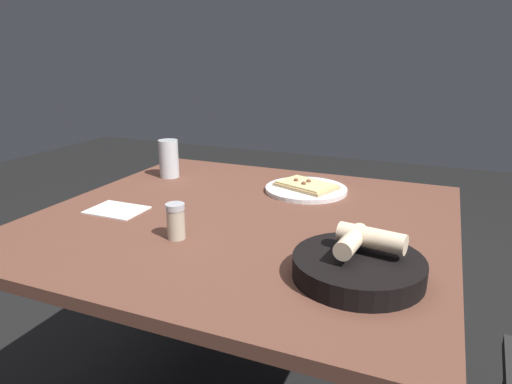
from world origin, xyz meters
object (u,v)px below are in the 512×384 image
Objects in this scene: dining_table at (244,234)px; pepper_shaker at (176,223)px; bread_basket at (359,265)px; beer_glass at (169,161)px; pizza_plate at (306,188)px.

pepper_shaker is at bearing -112.51° from dining_table.
pepper_shaker is at bearing 176.27° from bread_basket.
dining_table is 0.51m from beer_glass.
pizza_plate is (0.10, 0.29, 0.07)m from dining_table.
bread_basket reaches higher than pizza_plate.
pizza_plate is 1.96× the size of beer_glass.
pepper_shaker is (-0.46, 0.03, 0.01)m from bread_basket.
beer_glass is (-0.79, 0.51, 0.03)m from bread_basket.
pizza_plate is at bearing 117.16° from bread_basket.
bread_basket is 1.96× the size of beer_glass.
bread_basket reaches higher than pepper_shaker.
bread_basket is (0.27, -0.53, 0.02)m from pizza_plate.
bread_basket is 2.98× the size of pepper_shaker.
pizza_plate is 0.60m from bread_basket.
bread_basket is at bearing -62.84° from pizza_plate.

